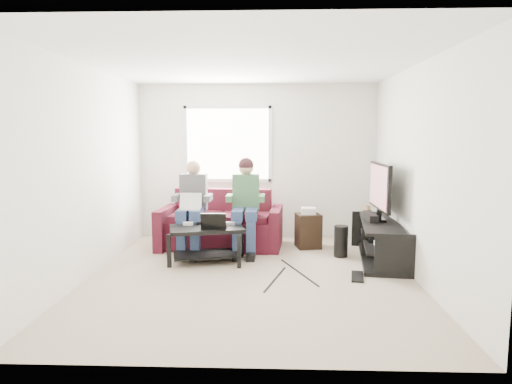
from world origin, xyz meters
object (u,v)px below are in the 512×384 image
tv (380,188)px  subwoofer (341,241)px  end_table (308,230)px  sofa (221,226)px  coffee_table (207,236)px  tv_stand (380,243)px

tv → subwoofer: tv is taller
tv → end_table: 1.34m
sofa → subwoofer: size_ratio=4.29×
sofa → subwoofer: (1.79, -0.56, -0.10)m
coffee_table → tv_stand: 2.42m
coffee_table → tv_stand: tv_stand is taller
end_table → sofa: bearing=178.8°
coffee_table → end_table: end_table is taller
coffee_table → end_table: bearing=31.0°
sofa → tv: tv is taller
tv → sofa: bearing=164.8°
sofa → coffee_table: 0.92m
tv_stand → tv: size_ratio=1.57×
tv_stand → subwoofer: tv_stand is taller
tv → subwoofer: size_ratio=2.42×
tv → coffee_table: bearing=-173.3°
tv_stand → sofa: bearing=162.6°
sofa → end_table: bearing=-1.2°
subwoofer → sofa: bearing=162.7°
tv_stand → end_table: bearing=143.7°
sofa → coffee_table: sofa is taller
tv_stand → tv: 0.77m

